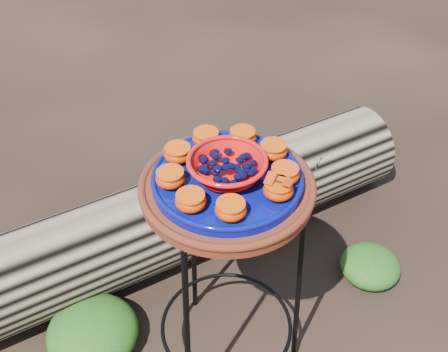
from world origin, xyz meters
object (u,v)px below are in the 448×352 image
plant_stand (227,284)px  cobalt_plate (227,180)px  driftwood_log (189,213)px  terracotta_saucer (227,189)px  red_bowl (227,168)px

plant_stand → cobalt_plate: 0.40m
driftwood_log → terracotta_saucer: bearing=-103.7°
cobalt_plate → red_bowl: size_ratio=2.00×
red_bowl → cobalt_plate: bearing=0.0°
terracotta_saucer → red_bowl: (0.00, 0.00, 0.07)m
plant_stand → cobalt_plate: bearing=0.0°
cobalt_plate → red_bowl: (0.00, 0.00, 0.04)m
driftwood_log → red_bowl: bearing=-103.7°
plant_stand → red_bowl: 0.43m
plant_stand → red_bowl: (0.00, 0.00, 0.43)m
red_bowl → driftwood_log: size_ratio=0.10×
plant_stand → terracotta_saucer: size_ratio=1.65×
cobalt_plate → driftwood_log: bearing=76.3°
cobalt_plate → red_bowl: 0.04m
terracotta_saucer → cobalt_plate: size_ratio=1.17×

